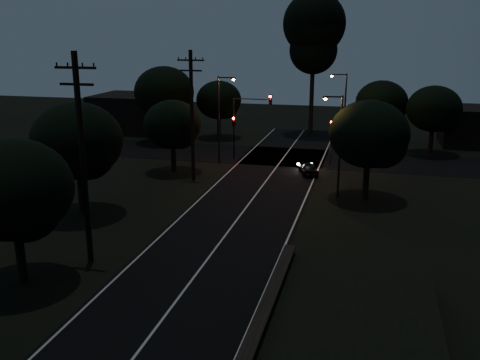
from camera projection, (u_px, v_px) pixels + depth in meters
The scene contains 20 objects.
road_surface at pixel (262, 187), 42.31m from camera, with size 60.00×70.00×0.03m.
utility_pole_mid at pixel (83, 157), 27.10m from camera, with size 2.20×0.30×11.00m.
utility_pole_far at pixel (192, 114), 43.06m from camera, with size 2.20×0.30×10.50m.
tree_left_b at pixel (15, 193), 24.91m from camera, with size 5.64×5.64×7.17m.
tree_left_c at pixel (79, 143), 34.77m from camera, with size 5.96×5.96×7.54m.
tree_left_d at pixel (174, 126), 45.76m from camera, with size 4.95×4.95×6.28m.
tree_far_nw at pixel (220, 101), 60.78m from camera, with size 5.14×5.14×6.51m.
tree_far_w at pixel (166, 93), 57.85m from camera, with size 6.50×6.50×8.29m.
tree_far_ne at pixel (383, 104), 56.49m from camera, with size 5.47×5.47×6.92m.
tree_far_e at pixel (436, 110), 52.55m from camera, with size 5.35×5.35×6.79m.
tree_right_a at pixel (372, 136), 37.97m from camera, with size 5.71×5.71×7.25m.
tall_pine at pixel (314, 32), 61.22m from camera, with size 7.17×7.17×16.31m.
building_left at pixel (138, 113), 65.90m from camera, with size 10.00×8.00×4.40m, color black.
signal_left at pixel (234, 130), 50.90m from camera, with size 0.28×0.35×4.10m.
signal_right at pixel (331, 134), 48.76m from camera, with size 0.28×0.35×4.10m.
signal_mast at pixel (251, 115), 50.11m from camera, with size 3.70×0.35×6.25m.
streetlight_a at pixel (221, 114), 48.73m from camera, with size 1.66×0.26×8.00m.
streetlight_b at pixel (343, 109), 51.86m from camera, with size 1.66×0.26×8.00m.
streetlight_c at pixel (338, 139), 38.73m from camera, with size 1.46×0.26×7.50m.
car at pixel (308, 168), 45.91m from camera, with size 1.26×3.13×1.07m, color black.
Camera 1 is at (8.17, -8.69, 11.92)m, focal length 40.00 mm.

